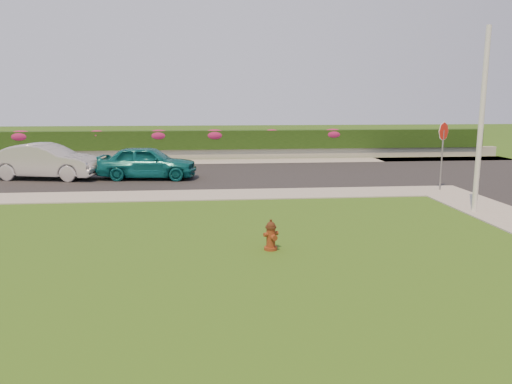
{
  "coord_description": "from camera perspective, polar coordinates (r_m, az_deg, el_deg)",
  "views": [
    {
      "loc": [
        -1.95,
        -9.29,
        3.51
      ],
      "look_at": [
        -0.62,
        4.7,
        0.9
      ],
      "focal_mm": 35.0,
      "sensor_mm": 36.0,
      "label": 1
    }
  ],
  "objects": [
    {
      "name": "flower_clump_c",
      "position": [
        30.0,
        -11.04,
        6.36
      ],
      "size": [
        1.36,
        0.87,
        0.68
      ],
      "primitive_type": "ellipsoid",
      "color": "#A41C5E",
      "rests_on": "hedge"
    },
    {
      "name": "utility_pole",
      "position": [
        16.82,
        24.35,
        7.31
      ],
      "size": [
        0.16,
        0.16,
        5.68
      ],
      "primitive_type": "cylinder",
      "color": "silver",
      "rests_on": "ground"
    },
    {
      "name": "flower_clump_e",
      "position": [
        30.1,
        1.81,
        6.67
      ],
      "size": [
        1.08,
        0.69,
        0.54
      ],
      "primitive_type": "ellipsoid",
      "color": "#A41C5E",
      "rests_on": "hedge"
    },
    {
      "name": "flower_clump_f",
      "position": [
        30.8,
        8.74,
        6.55
      ],
      "size": [
        1.33,
        0.86,
        0.67
      ],
      "primitive_type": "ellipsoid",
      "color": "#A41C5E",
      "rests_on": "hedge"
    },
    {
      "name": "sidewalk_beyond",
      "position": [
        28.52,
        -3.51,
        3.48
      ],
      "size": [
        34.0,
        2.0,
        0.04
      ],
      "primitive_type": "cube",
      "color": "gray",
      "rests_on": "ground"
    },
    {
      "name": "stop_sign",
      "position": [
        20.52,
        20.6,
        5.64
      ],
      "size": [
        0.6,
        0.45,
        2.68
      ],
      "rotation": [
        0.0,
        0.0,
        0.25
      ],
      "color": "slate",
      "rests_on": "ground"
    },
    {
      "name": "sedan_silver",
      "position": [
        23.95,
        -22.84,
        3.25
      ],
      "size": [
        4.97,
        2.6,
        1.56
      ],
      "primitive_type": "imported",
      "rotation": [
        0.0,
        0.0,
        1.36
      ],
      "color": "#A9AAB1",
      "rests_on": "street_far"
    },
    {
      "name": "sedan_teal",
      "position": [
        22.63,
        -12.29,
        3.34
      ],
      "size": [
        4.46,
        2.18,
        1.46
      ],
      "primitive_type": "imported",
      "rotation": [
        0.0,
        0.0,
        1.46
      ],
      "color": "#0C5B61",
      "rests_on": "street_far"
    },
    {
      "name": "curb_corner",
      "position": [
        20.66,
        20.31,
        0.14
      ],
      "size": [
        2.0,
        2.0,
        0.04
      ],
      "primitive_type": "cube",
      "color": "gray",
      "rests_on": "ground"
    },
    {
      "name": "street_far",
      "position": [
        23.75,
        -12.78,
        1.82
      ],
      "size": [
        26.0,
        8.0,
        0.04
      ],
      "primitive_type": "cube",
      "color": "black",
      "rests_on": "ground"
    },
    {
      "name": "fire_hydrant",
      "position": [
        11.82,
        1.72,
        -5.0
      ],
      "size": [
        0.38,
        0.36,
        0.73
      ],
      "rotation": [
        0.0,
        0.0,
        0.43
      ],
      "color": "#57160D",
      "rests_on": "ground"
    },
    {
      "name": "flower_clump_d",
      "position": [
        29.87,
        -4.74,
        6.49
      ],
      "size": [
        1.39,
        0.89,
        0.7
      ],
      "primitive_type": "ellipsoid",
      "color": "#A41C5E",
      "rests_on": "hedge"
    },
    {
      "name": "sidewalk_far",
      "position": [
        19.06,
        -17.62,
        -0.53
      ],
      "size": [
        24.0,
        2.0,
        0.04
      ],
      "primitive_type": "cube",
      "color": "gray",
      "rests_on": "ground"
    },
    {
      "name": "ground",
      "position": [
        10.12,
        6.1,
        -9.83
      ],
      "size": [
        120.0,
        120.0,
        0.0
      ],
      "primitive_type": "plane",
      "color": "black",
      "rests_on": "ground"
    },
    {
      "name": "retaining_wall",
      "position": [
        29.98,
        -3.62,
        4.36
      ],
      "size": [
        34.0,
        0.4,
        0.6
      ],
      "primitive_type": "cube",
      "color": "gray",
      "rests_on": "ground"
    },
    {
      "name": "hedge",
      "position": [
        30.0,
        -3.64,
        6.0
      ],
      "size": [
        32.0,
        0.9,
        1.1
      ],
      "primitive_type": "cube",
      "color": "black",
      "rests_on": "retaining_wall"
    },
    {
      "name": "flower_clump_b",
      "position": [
        30.55,
        -17.72,
        6.23
      ],
      "size": [
        1.11,
        0.71,
        0.55
      ],
      "primitive_type": "ellipsoid",
      "color": "#A41C5E",
      "rests_on": "hedge"
    },
    {
      "name": "flower_clump_a",
      "position": [
        31.72,
        -25.28,
        5.76
      ],
      "size": [
        1.39,
        0.89,
        0.7
      ],
      "primitive_type": "ellipsoid",
      "color": "#A41C5E",
      "rests_on": "hedge"
    }
  ]
}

